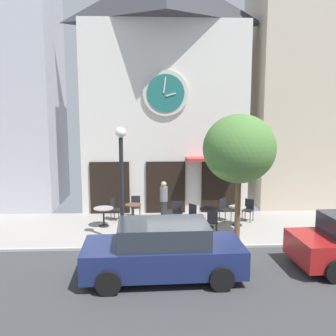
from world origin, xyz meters
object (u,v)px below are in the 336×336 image
at_px(cafe_table_center_left, 237,212).
at_px(pedestrian_grey, 164,201).
at_px(cafe_table_near_door, 133,210).
at_px(cafe_chair_facing_wall, 224,208).
at_px(cafe_table_leftmost, 104,213).
at_px(cafe_chair_under_awning, 177,211).
at_px(cafe_chair_facing_street, 136,205).
at_px(street_lamp, 122,185).
at_px(cafe_chair_near_tree, 114,208).
at_px(cafe_table_center_right, 209,214).
at_px(parked_car_navy, 163,251).
at_px(cafe_chair_outer, 212,221).
at_px(cafe_table_rightmost, 172,217).
at_px(cafe_chair_near_lamp, 191,214).
at_px(street_tree, 239,149).
at_px(cafe_chair_left_end, 249,208).

relative_size(cafe_table_center_left, pedestrian_grey, 0.46).
height_order(cafe_table_near_door, cafe_chair_facing_wall, cafe_chair_facing_wall).
distance_m(cafe_table_leftmost, cafe_chair_under_awning, 2.89).
bearing_deg(cafe_table_leftmost, cafe_table_near_door, 23.78).
distance_m(cafe_table_near_door, cafe_chair_facing_street, 0.79).
distance_m(street_lamp, cafe_chair_near_tree, 3.17).
xyz_separation_m(cafe_table_leftmost, cafe_table_center_right, (4.10, -0.32, -0.02)).
xyz_separation_m(cafe_table_near_door, cafe_chair_under_awning, (1.75, -0.36, 0.02)).
bearing_deg(cafe_table_leftmost, cafe_chair_near_tree, 68.32).
distance_m(cafe_chair_facing_wall, parked_car_navy, 6.04).
bearing_deg(cafe_chair_outer, cafe_table_center_left, 42.56).
height_order(cafe_table_center_right, cafe_table_center_left, cafe_table_center_left).
bearing_deg(street_lamp, cafe_table_near_door, 83.74).
bearing_deg(pedestrian_grey, cafe_table_rightmost, -77.51).
relative_size(cafe_chair_near_tree, pedestrian_grey, 0.54).
xyz_separation_m(cafe_chair_near_tree, cafe_chair_facing_street, (0.87, 0.43, 0.00)).
bearing_deg(cafe_table_near_door, cafe_chair_facing_street, 84.42).
xyz_separation_m(cafe_table_leftmost, cafe_chair_near_tree, (0.34, 0.86, -0.02)).
bearing_deg(cafe_table_center_right, cafe_chair_near_tree, 162.63).
distance_m(cafe_table_leftmost, cafe_chair_near_tree, 0.92).
distance_m(cafe_chair_facing_wall, cafe_chair_facing_street, 3.73).
relative_size(cafe_chair_near_lamp, pedestrian_grey, 0.54).
xyz_separation_m(cafe_table_near_door, cafe_chair_near_tree, (-0.79, 0.36, 0.02)).
xyz_separation_m(street_lamp, cafe_chair_near_tree, (-0.53, 2.75, -1.49)).
distance_m(street_tree, cafe_chair_near_tree, 5.88).
height_order(cafe_chair_outer, parked_car_navy, parked_car_navy).
height_order(street_tree, cafe_table_center_left, street_tree).
distance_m(cafe_table_center_right, pedestrian_grey, 1.97).
height_order(street_lamp, cafe_chair_under_awning, street_lamp).
relative_size(cafe_chair_facing_wall, parked_car_navy, 0.21).
bearing_deg(cafe_table_center_left, cafe_chair_facing_street, 161.01).
relative_size(street_lamp, pedestrian_grey, 2.39).
distance_m(cafe_table_center_right, cafe_chair_outer, 0.87).
xyz_separation_m(street_tree, parked_car_navy, (-2.73, -3.05, -2.44)).
distance_m(cafe_table_center_right, cafe_chair_facing_wall, 1.24).
relative_size(cafe_chair_outer, cafe_chair_facing_street, 1.00).
bearing_deg(cafe_chair_outer, parked_car_navy, -118.32).
relative_size(cafe_table_leftmost, cafe_chair_outer, 0.86).
distance_m(cafe_table_center_left, pedestrian_grey, 2.99).
relative_size(street_lamp, cafe_chair_facing_wall, 4.43).
height_order(cafe_table_center_right, cafe_chair_near_tree, cafe_chair_near_tree).
height_order(cafe_table_rightmost, parked_car_navy, parked_car_navy).
bearing_deg(cafe_chair_facing_street, parked_car_navy, -80.87).
bearing_deg(cafe_chair_left_end, cafe_table_center_right, -154.84).
height_order(cafe_chair_facing_wall, cafe_chair_facing_street, same).
bearing_deg(cafe_chair_outer, cafe_table_rightmost, 159.83).
bearing_deg(cafe_chair_left_end, street_lamp, -154.35).
height_order(cafe_chair_under_awning, cafe_chair_left_end, same).
bearing_deg(cafe_chair_near_tree, parked_car_navy, -71.84).
xyz_separation_m(cafe_chair_facing_wall, cafe_chair_left_end, (1.00, -0.13, 0.00)).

